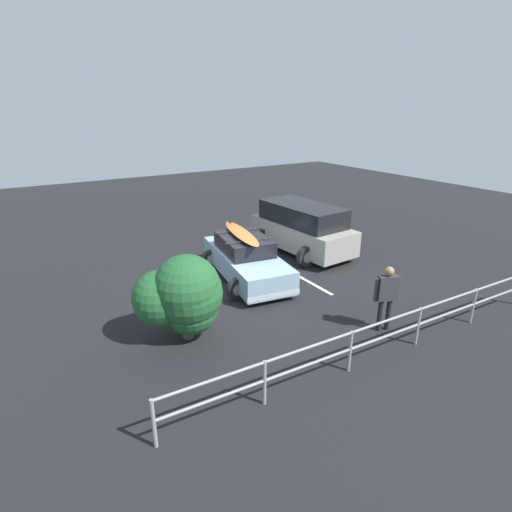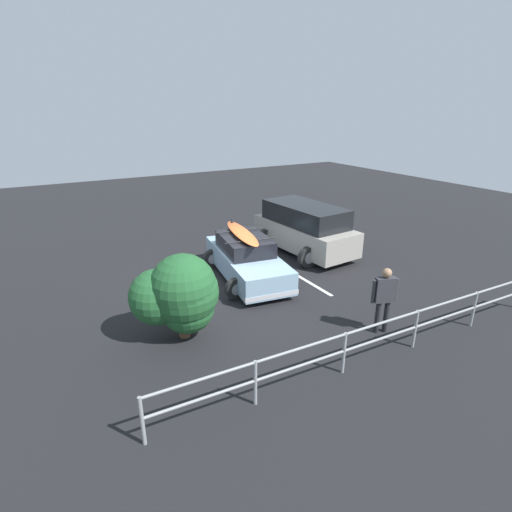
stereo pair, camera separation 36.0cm
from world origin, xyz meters
name	(u,v)px [view 2 (the right image)]	position (x,y,z in m)	size (l,w,h in m)	color
ground_plane	(233,285)	(0.00, 0.00, -0.01)	(44.00, 44.00, 0.02)	black
parking_stripe	(286,269)	(-2.16, -0.25, 0.00)	(4.88, 0.12, 0.00)	silver
sedan_car	(246,259)	(-0.63, -0.29, 0.65)	(2.64, 4.44, 1.64)	#8CADC6
suv_car	(304,228)	(-3.70, -1.34, 0.95)	(2.71, 4.50, 1.85)	#9E998E
person_bystander	(384,295)	(-1.89, 4.34, 1.02)	(0.62, 0.35, 1.70)	black
railing_fence	(382,333)	(-1.02, 5.15, 0.65)	(10.37, 0.49, 0.95)	gray
bush_near_left	(180,294)	(2.44, 2.12, 1.15)	(2.04, 1.76, 2.13)	brown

